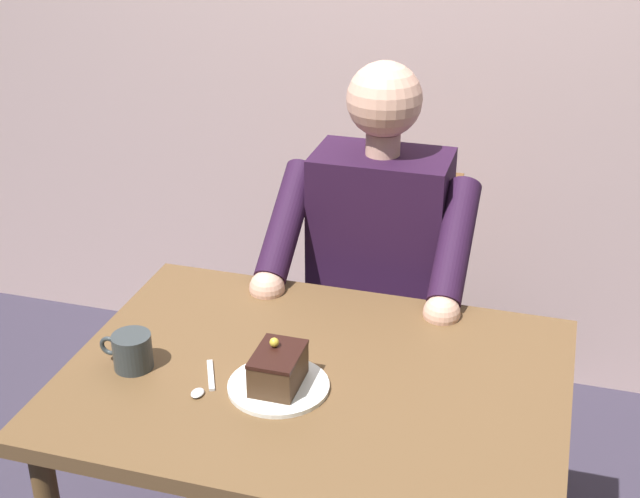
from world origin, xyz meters
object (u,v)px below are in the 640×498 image
at_px(dining_table, 315,409).
at_px(dessert_spoon, 204,385).
at_px(cake_slice, 278,368).
at_px(seated_person, 372,291).
at_px(chair, 384,311).
at_px(coffee_cup, 132,350).

bearing_deg(dining_table, dessert_spoon, 26.61).
bearing_deg(cake_slice, seated_person, -95.47).
distance_m(chair, seated_person, 0.23).
height_order(dining_table, cake_slice, cake_slice).
xyz_separation_m(coffee_cup, dessert_spoon, (-0.18, 0.02, -0.04)).
relative_size(seated_person, cake_slice, 9.72).
relative_size(dining_table, seated_person, 0.84).
relative_size(dining_table, coffee_cup, 8.87).
relative_size(cake_slice, dessert_spoon, 0.93).
distance_m(dining_table, cake_slice, 0.16).
xyz_separation_m(seated_person, coffee_cup, (0.39, 0.62, 0.12)).
relative_size(chair, seated_person, 0.71).
bearing_deg(chair, cake_slice, 85.72).
height_order(chair, coffee_cup, chair).
bearing_deg(chair, dining_table, 90.00).
relative_size(seated_person, dessert_spoon, 9.04).
distance_m(seated_person, dessert_spoon, 0.69).
xyz_separation_m(chair, coffee_cup, (0.39, 0.80, 0.28)).
bearing_deg(chair, dessert_spoon, 75.58).
distance_m(cake_slice, dessert_spoon, 0.16).
distance_m(seated_person, coffee_cup, 0.74).
relative_size(seated_person, coffee_cup, 10.58).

